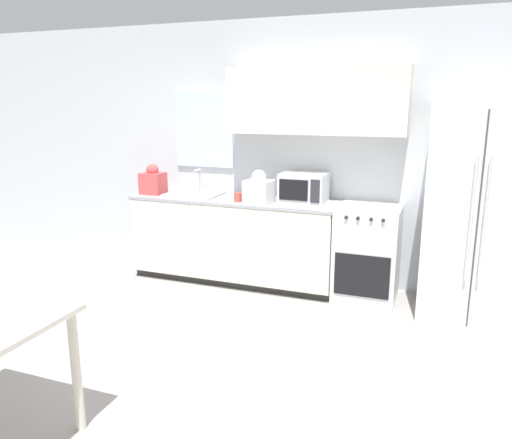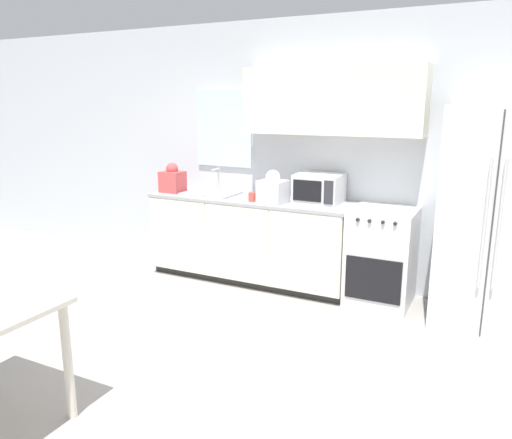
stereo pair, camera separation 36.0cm
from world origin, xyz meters
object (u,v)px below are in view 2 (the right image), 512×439
object	(u,v)px
refrigerator	(493,219)
oven_range	(382,256)
microwave	(319,188)
coffee_mug	(253,197)

from	to	relation	value
refrigerator	oven_range	bearing A→B (deg)	176.00
microwave	refrigerator	bearing A→B (deg)	-5.31
coffee_mug	refrigerator	bearing A→B (deg)	2.77
oven_range	refrigerator	world-z (taller)	refrigerator
refrigerator	microwave	xyz separation A→B (m)	(-1.59, 0.15, 0.11)
refrigerator	coffee_mug	world-z (taller)	refrigerator
microwave	coffee_mug	distance (m)	0.66
refrigerator	microwave	world-z (taller)	refrigerator
oven_range	refrigerator	bearing A→B (deg)	-4.00
refrigerator	coffee_mug	size ratio (longest dim) A/B	15.49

